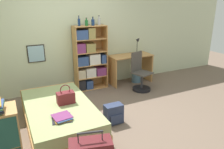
{
  "coord_description": "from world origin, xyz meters",
  "views": [
    {
      "loc": [
        -1.39,
        -3.53,
        2.15
      ],
      "look_at": [
        0.45,
        0.2,
        0.75
      ],
      "focal_mm": 35.0,
      "sensor_mm": 36.0,
      "label": 1
    }
  ],
  "objects_px": {
    "handbag": "(66,97)",
    "bottle_blue": "(99,21)",
    "book_stack_on_bed": "(62,117)",
    "waste_bin": "(136,77)",
    "backpack": "(114,114)",
    "bed": "(60,115)",
    "bottle_brown": "(86,23)",
    "desk_lamp": "(138,42)",
    "desk": "(130,64)",
    "bookcase": "(89,59)",
    "bottle_clear": "(93,22)",
    "bottle_green": "(79,22)",
    "dresser": "(0,143)",
    "desk_chair": "(140,78)"
  },
  "relations": [
    {
      "from": "bed",
      "to": "handbag",
      "type": "bearing_deg",
      "value": -9.61
    },
    {
      "from": "desk",
      "to": "desk_chair",
      "type": "relative_size",
      "value": 1.2
    },
    {
      "from": "bed",
      "to": "backpack",
      "type": "height_order",
      "value": "bed"
    },
    {
      "from": "desk",
      "to": "backpack",
      "type": "xyz_separation_m",
      "value": [
        -1.38,
        -1.73,
        -0.35
      ]
    },
    {
      "from": "handbag",
      "to": "bottle_brown",
      "type": "height_order",
      "value": "bottle_brown"
    },
    {
      "from": "bottle_green",
      "to": "bottle_clear",
      "type": "relative_size",
      "value": 1.16
    },
    {
      "from": "handbag",
      "to": "bottle_blue",
      "type": "height_order",
      "value": "bottle_blue"
    },
    {
      "from": "bed",
      "to": "bookcase",
      "type": "distance_m",
      "value": 1.92
    },
    {
      "from": "desk_lamp",
      "to": "waste_bin",
      "type": "relative_size",
      "value": 1.74
    },
    {
      "from": "bookcase",
      "to": "bottle_blue",
      "type": "bearing_deg",
      "value": 1.85
    },
    {
      "from": "desk",
      "to": "bottle_clear",
      "type": "bearing_deg",
      "value": 177.15
    },
    {
      "from": "backpack",
      "to": "dresser",
      "type": "bearing_deg",
      "value": -165.92
    },
    {
      "from": "bed",
      "to": "bottle_brown",
      "type": "distance_m",
      "value": 2.3
    },
    {
      "from": "desk_chair",
      "to": "bottle_green",
      "type": "bearing_deg",
      "value": 153.19
    },
    {
      "from": "bed",
      "to": "handbag",
      "type": "distance_m",
      "value": 0.35
    },
    {
      "from": "handbag",
      "to": "desk_lamp",
      "type": "xyz_separation_m",
      "value": [
        2.44,
        1.48,
        0.56
      ]
    },
    {
      "from": "bottle_brown",
      "to": "waste_bin",
      "type": "height_order",
      "value": "bottle_brown"
    },
    {
      "from": "handbag",
      "to": "bottle_brown",
      "type": "distance_m",
      "value": 2.06
    },
    {
      "from": "dresser",
      "to": "bottle_clear",
      "type": "relative_size",
      "value": 4.44
    },
    {
      "from": "bookcase",
      "to": "bottle_blue",
      "type": "xyz_separation_m",
      "value": [
        0.31,
        0.01,
        0.91
      ]
    },
    {
      "from": "book_stack_on_bed",
      "to": "bottle_clear",
      "type": "distance_m",
      "value": 2.65
    },
    {
      "from": "bottle_brown",
      "to": "desk_lamp",
      "type": "height_order",
      "value": "bottle_brown"
    },
    {
      "from": "bottle_clear",
      "to": "desk",
      "type": "distance_m",
      "value": 1.55
    },
    {
      "from": "desk_lamp",
      "to": "bottle_clear",
      "type": "bearing_deg",
      "value": -178.01
    },
    {
      "from": "waste_bin",
      "to": "desk_lamp",
      "type": "bearing_deg",
      "value": 52.77
    },
    {
      "from": "backpack",
      "to": "handbag",
      "type": "bearing_deg",
      "value": 156.11
    },
    {
      "from": "bottle_brown",
      "to": "desk_lamp",
      "type": "bearing_deg",
      "value": 1.84
    },
    {
      "from": "bottle_brown",
      "to": "desk",
      "type": "xyz_separation_m",
      "value": [
        1.21,
        -0.05,
        -1.14
      ]
    },
    {
      "from": "book_stack_on_bed",
      "to": "desk_lamp",
      "type": "relative_size",
      "value": 0.78
    },
    {
      "from": "dresser",
      "to": "bookcase",
      "type": "relative_size",
      "value": 0.56
    },
    {
      "from": "dresser",
      "to": "bookcase",
      "type": "height_order",
      "value": "bookcase"
    },
    {
      "from": "desk_lamp",
      "to": "desk_chair",
      "type": "height_order",
      "value": "desk_lamp"
    },
    {
      "from": "backpack",
      "to": "desk_chair",
      "type": "bearing_deg",
      "value": 40.96
    },
    {
      "from": "book_stack_on_bed",
      "to": "waste_bin",
      "type": "height_order",
      "value": "book_stack_on_bed"
    },
    {
      "from": "bookcase",
      "to": "desk",
      "type": "relative_size",
      "value": 1.38
    },
    {
      "from": "book_stack_on_bed",
      "to": "desk",
      "type": "xyz_separation_m",
      "value": [
        2.36,
        1.89,
        0.09
      ]
    },
    {
      "from": "bottle_clear",
      "to": "desk",
      "type": "bearing_deg",
      "value": -2.85
    },
    {
      "from": "book_stack_on_bed",
      "to": "desk",
      "type": "relative_size",
      "value": 0.31
    },
    {
      "from": "bed",
      "to": "bottle_brown",
      "type": "relative_size",
      "value": 10.81
    },
    {
      "from": "handbag",
      "to": "backpack",
      "type": "xyz_separation_m",
      "value": [
        0.78,
        -0.34,
        -0.35
      ]
    },
    {
      "from": "desk",
      "to": "backpack",
      "type": "distance_m",
      "value": 2.24
    },
    {
      "from": "bottle_green",
      "to": "waste_bin",
      "type": "bearing_deg",
      "value": -5.6
    },
    {
      "from": "bottle_green",
      "to": "bottle_brown",
      "type": "height_order",
      "value": "bottle_green"
    },
    {
      "from": "bottle_blue",
      "to": "desk_chair",
      "type": "height_order",
      "value": "bottle_blue"
    },
    {
      "from": "dresser",
      "to": "bottle_blue",
      "type": "xyz_separation_m",
      "value": [
        2.36,
        2.29,
        1.24
      ]
    },
    {
      "from": "bookcase",
      "to": "desk_lamp",
      "type": "distance_m",
      "value": 1.49
    },
    {
      "from": "bottle_blue",
      "to": "dresser",
      "type": "bearing_deg",
      "value": -135.88
    },
    {
      "from": "waste_bin",
      "to": "book_stack_on_bed",
      "type": "bearing_deg",
      "value": -144.0
    },
    {
      "from": "bottle_green",
      "to": "desk_chair",
      "type": "relative_size",
      "value": 0.25
    },
    {
      "from": "bottle_brown",
      "to": "handbag",
      "type": "bearing_deg",
      "value": -123.65
    }
  ]
}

